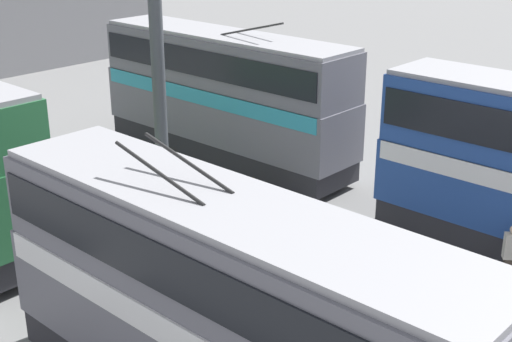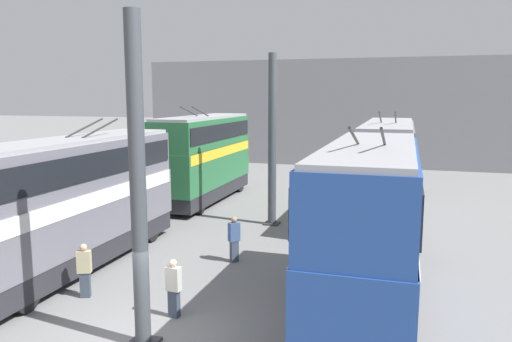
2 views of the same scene
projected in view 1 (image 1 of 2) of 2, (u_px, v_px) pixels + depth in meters
name	position (u px, v px, depth m)	size (l,w,h in m)	color
support_column_far	(160.00, 99.00, 21.07)	(0.72, 0.72, 8.30)	#42474C
bus_left_far	(224.00, 90.00, 26.81)	(11.04, 2.54, 5.60)	black
bus_right_near	(228.00, 307.00, 12.80)	(10.54, 2.54, 5.40)	black
person_aisle_midway	(315.00, 253.00, 18.55)	(0.47, 0.46, 1.77)	#384251
person_by_left_row	(511.00, 254.00, 18.54)	(0.48, 0.45, 1.75)	#473D33
person_aisle_foreground	(499.00, 329.00, 15.34)	(0.29, 0.44, 1.72)	#384251
oil_drum	(248.00, 192.00, 23.72)	(0.59, 0.59, 0.86)	#B28E23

